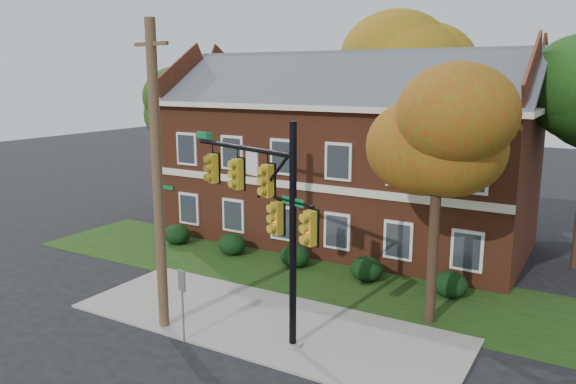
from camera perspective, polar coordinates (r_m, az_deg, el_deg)
The scene contains 15 objects.
ground at distance 19.54m, azimuth -4.09°, elevation -14.21°, with size 120.00×120.00×0.00m, color black.
sidewalk at distance 20.27m, azimuth -2.45°, elevation -13.07°, with size 14.00×5.00×0.08m, color gray.
grass_strip at distance 24.30m, azimuth 4.02°, elevation -8.81°, with size 30.00×6.00×0.04m, color #193811.
apartment_building at distance 29.22m, azimuth 5.84°, elevation 4.69°, with size 18.80×8.80×9.74m.
hedge_far_left at distance 29.54m, azimuth -11.22°, elevation -4.23°, with size 1.40×1.26×1.05m, color black.
hedge_left at distance 27.42m, azimuth -5.70°, elevation -5.32°, with size 1.40×1.26×1.05m, color black.
hedge_center at distance 25.60m, azimuth 0.70°, elevation -6.51°, with size 1.40×1.26×1.05m, color black.
hedge_right at distance 24.16m, azimuth 8.00°, elevation -7.76°, with size 1.40×1.26×1.05m, color black.
hedge_far_right at distance 23.16m, azimuth 16.12°, elevation -9.00°, with size 1.40×1.26×1.05m, color black.
tree_near_right at distance 19.01m, azimuth 15.67°, elevation 5.65°, with size 4.50×4.25×8.58m.
tree_left_rear at distance 33.40m, azimuth -10.45°, elevation 8.36°, with size 5.40×5.10×8.88m.
tree_far_rear at distance 35.86m, azimuth 13.32°, elevation 11.92°, with size 6.84×6.46×11.52m.
traffic_signal at distance 18.05m, azimuth -2.18°, elevation -1.27°, with size 6.16×2.33×7.22m.
utility_pole at distance 18.87m, azimuth -13.12°, elevation 1.33°, with size 1.60×0.39×10.32m.
sign_post at distance 18.64m, azimuth -10.69°, elevation -10.13°, with size 0.36×0.13×2.45m.
Camera 1 is at (10.02, -14.44, 8.55)m, focal length 35.00 mm.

